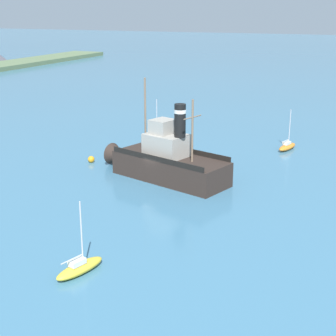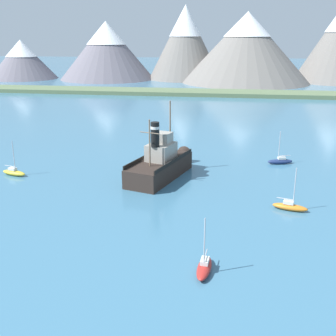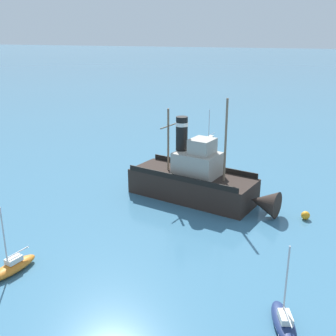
# 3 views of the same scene
# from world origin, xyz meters

# --- Properties ---
(ground_plane) EXTENTS (600.00, 600.00, 0.00)m
(ground_plane) POSITION_xyz_m (0.00, 0.00, 0.00)
(ground_plane) COLOR teal
(mountain_ridge) EXTENTS (193.33, 59.55, 31.49)m
(mountain_ridge) POSITION_xyz_m (16.55, 121.77, 13.27)
(mountain_ridge) COLOR slate
(mountain_ridge) RESTS_ON ground
(shoreline_strip) EXTENTS (240.00, 12.00, 1.20)m
(shoreline_strip) POSITION_xyz_m (0.00, 81.57, 0.60)
(shoreline_strip) COLOR #5B704C
(shoreline_strip) RESTS_ON ground
(old_tugboat) EXTENTS (7.69, 14.76, 9.90)m
(old_tugboat) POSITION_xyz_m (1.27, -0.34, 1.83)
(old_tugboat) COLOR #2D231E
(old_tugboat) RESTS_ON ground
(sailboat_navy) EXTENTS (3.95, 2.01, 4.90)m
(sailboat_navy) POSITION_xyz_m (17.77, 8.05, 0.43)
(sailboat_navy) COLOR navy
(sailboat_navy) RESTS_ON ground
(sailboat_orange) EXTENTS (3.96, 2.04, 4.90)m
(sailboat_orange) POSITION_xyz_m (17.08, -9.56, 0.43)
(sailboat_orange) COLOR orange
(sailboat_orange) RESTS_ON ground
(sailboat_red) EXTENTS (1.41, 3.88, 4.90)m
(sailboat_red) POSITION_xyz_m (8.67, -23.56, 0.43)
(sailboat_red) COLOR #B22823
(sailboat_red) RESTS_ON ground
(sailboat_yellow) EXTENTS (3.96, 2.09, 4.90)m
(sailboat_yellow) POSITION_xyz_m (-18.78, -2.94, 0.43)
(sailboat_yellow) COLOR gold
(sailboat_yellow) RESTS_ON ground
(mooring_buoy) EXTENTS (0.74, 0.74, 0.74)m
(mooring_buoy) POSITION_xyz_m (3.08, 9.49, 0.37)
(mooring_buoy) COLOR orange
(mooring_buoy) RESTS_ON ground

